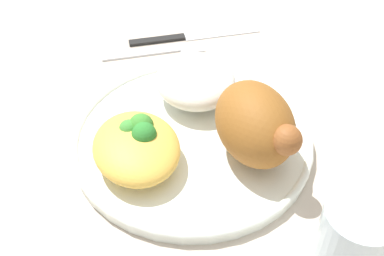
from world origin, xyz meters
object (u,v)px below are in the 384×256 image
Objects in this scene: roasted_chicken at (256,124)px; fork at (160,51)px; mac_cheese_with_broccoli at (137,145)px; plate at (192,139)px; rice_pile at (195,81)px; knife at (184,36)px; water_glass at (351,248)px.

roasted_chicken reaches higher than fork.
roasted_chicken is 0.12m from mac_cheese_with_broccoli.
plate is 0.07m from rice_pile.
mac_cheese_with_broccoli is (0.02, -0.07, 0.03)m from plate.
rice_pile is 0.15m from knife.
roasted_chicken is 0.11m from rice_pile.
water_glass is (0.26, 0.05, 0.01)m from rice_pile.
water_glass reaches higher than plate.
fork is 0.05m from knife.
plate is 2.49× the size of mac_cheese_with_broccoli.
water_glass reaches higher than rice_pile.
water_glass is at bearing 36.38° from mac_cheese_with_broccoli.
plate is 0.18m from fork.
knife is at bearing -177.99° from water_glass.
fork is (-0.12, -0.01, -0.04)m from rice_pile.
fork is at bearing -171.64° from water_glass.
rice_pile is 0.70× the size of fork.
water_glass reaches higher than knife.
water_glass is at bearing 2.01° from knife.
fork is at bearing 157.92° from mac_cheese_with_broccoli.
knife is (-0.02, 0.04, 0.00)m from fork.
plate is 0.08m from roasted_chicken.
rice_pile is 0.12m from mac_cheese_with_broccoli.
rice_pile is 0.92× the size of mac_cheese_with_broccoli.
plate is 2.71× the size of water_glass.
mac_cheese_with_broccoli reaches higher than fork.
plate is 0.07m from mac_cheese_with_broccoli.
rice_pile is 0.12m from fork.
mac_cheese_with_broccoli is 0.22m from fork.
rice_pile is 0.52× the size of knife.
rice_pile reaches higher than knife.
knife is at bearing 164.58° from plate.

